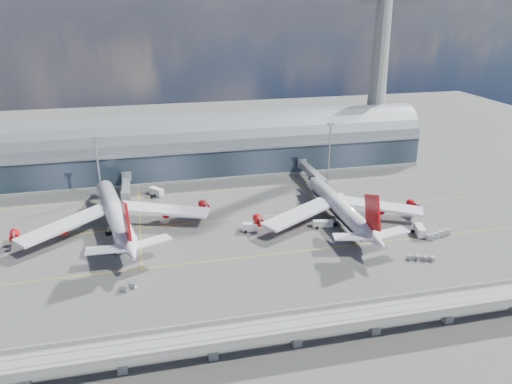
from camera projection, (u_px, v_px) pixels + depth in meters
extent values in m
plane|color=#474744|center=(247.00, 242.00, 168.14)|extent=(500.00, 500.00, 0.00)
cube|color=gold|center=(254.00, 256.00, 159.06)|extent=(200.00, 0.25, 0.01)
cube|color=gold|center=(236.00, 219.00, 186.30)|extent=(200.00, 0.25, 0.01)
cube|color=gold|center=(222.00, 191.00, 213.55)|extent=(200.00, 0.25, 0.01)
cube|color=gold|center=(140.00, 217.00, 187.89)|extent=(0.25, 80.00, 0.01)
cube|color=gold|center=(315.00, 201.00, 202.89)|extent=(0.25, 80.00, 0.01)
cube|color=#202C35|center=(212.00, 157.00, 236.46)|extent=(200.00, 28.00, 14.00)
cylinder|color=slate|center=(212.00, 142.00, 233.94)|extent=(200.00, 28.00, 28.00)
cube|color=gray|center=(216.00, 150.00, 221.23)|extent=(200.00, 1.00, 1.20)
cube|color=gray|center=(212.00, 169.00, 238.76)|extent=(200.00, 30.00, 1.20)
cube|color=gray|center=(372.00, 148.00, 260.29)|extent=(18.00, 18.00, 8.00)
cone|color=gray|center=(379.00, 68.00, 245.55)|extent=(10.00, 10.00, 90.00)
cube|color=gray|center=(297.00, 325.00, 116.22)|extent=(220.00, 8.50, 1.20)
cube|color=gray|center=(303.00, 332.00, 112.19)|extent=(220.00, 0.40, 1.20)
cube|color=gray|center=(292.00, 312.00, 119.45)|extent=(220.00, 0.40, 1.20)
cube|color=gray|center=(299.00, 327.00, 114.62)|extent=(220.00, 0.12, 0.12)
cube|color=gray|center=(295.00, 319.00, 117.35)|extent=(220.00, 0.12, 0.12)
cube|color=gray|center=(24.00, 377.00, 104.44)|extent=(2.20, 2.20, 5.00)
cube|color=gray|center=(122.00, 362.00, 108.72)|extent=(2.20, 2.20, 5.00)
cube|color=gray|center=(213.00, 349.00, 113.01)|extent=(2.20, 2.20, 5.00)
cube|color=gray|center=(297.00, 336.00, 117.30)|extent=(2.20, 2.20, 5.00)
cube|color=gray|center=(375.00, 324.00, 121.58)|extent=(2.20, 2.20, 5.00)
cube|color=gray|center=(448.00, 313.00, 125.87)|extent=(2.20, 2.20, 5.00)
cylinder|color=gray|center=(98.00, 168.00, 202.88)|extent=(0.70, 0.70, 25.00)
cube|color=gray|center=(95.00, 138.00, 198.31)|extent=(3.00, 0.40, 1.00)
cylinder|color=gray|center=(329.00, 152.00, 224.31)|extent=(0.70, 0.70, 25.00)
cube|color=gray|center=(331.00, 124.00, 219.74)|extent=(3.00, 0.40, 1.00)
cylinder|color=white|center=(115.00, 213.00, 175.84)|extent=(15.53, 54.10, 6.49)
cone|color=white|center=(104.00, 186.00, 201.53)|extent=(7.77, 9.10, 6.49)
cone|color=white|center=(131.00, 250.00, 148.11)|extent=(8.46, 13.09, 6.49)
cube|color=#C0080B|center=(126.00, 221.00, 147.84)|extent=(2.76, 12.07, 13.43)
cube|color=white|center=(65.00, 225.00, 168.19)|extent=(30.81, 26.44, 2.62)
cube|color=white|center=(164.00, 209.00, 180.59)|extent=(33.59, 17.93, 2.62)
cylinder|color=#C0080B|center=(63.00, 228.00, 170.35)|extent=(4.06, 5.55, 3.24)
cylinder|color=#C0080B|center=(15.00, 235.00, 164.84)|extent=(4.06, 5.55, 3.24)
cylinder|color=#C0080B|center=(165.00, 212.00, 183.22)|extent=(4.06, 5.55, 3.24)
cylinder|color=#C0080B|center=(204.00, 206.00, 188.73)|extent=(4.06, 5.55, 3.24)
cylinder|color=gray|center=(109.00, 206.00, 193.83)|extent=(0.51, 0.51, 3.04)
cylinder|color=gray|center=(109.00, 231.00, 172.88)|extent=(0.61, 0.61, 3.04)
cylinder|color=gray|center=(127.00, 228.00, 175.26)|extent=(0.61, 0.61, 3.04)
cylinder|color=black|center=(109.00, 234.00, 173.23)|extent=(2.46, 1.88, 1.52)
cylinder|color=black|center=(128.00, 230.00, 175.60)|extent=(2.46, 1.88, 1.52)
cylinder|color=white|center=(339.00, 206.00, 182.73)|extent=(5.95, 48.73, 5.84)
cone|color=white|center=(314.00, 181.00, 207.58)|extent=(5.86, 8.07, 5.84)
cone|color=white|center=(375.00, 239.00, 155.76)|extent=(5.87, 12.10, 5.84)
cube|color=#C0080B|center=(373.00, 212.00, 155.75)|extent=(0.73, 12.05, 13.34)
cube|color=white|center=(299.00, 214.00, 177.78)|extent=(30.60, 21.43, 2.50)
cube|color=white|center=(380.00, 206.00, 184.60)|extent=(30.63, 21.33, 2.50)
cylinder|color=black|center=(338.00, 210.00, 183.31)|extent=(5.06, 43.73, 4.97)
cylinder|color=#C0080B|center=(296.00, 216.00, 180.14)|extent=(3.23, 5.04, 3.22)
cylinder|color=#C0080B|center=(258.00, 220.00, 177.10)|extent=(3.23, 5.04, 3.22)
cylinder|color=#C0080B|center=(379.00, 208.00, 187.21)|extent=(3.23, 5.04, 3.22)
cylinder|color=#C0080B|center=(413.00, 205.00, 190.24)|extent=(3.23, 5.04, 3.22)
cylinder|color=gray|center=(322.00, 200.00, 199.91)|extent=(0.50, 0.50, 3.02)
cylinder|color=gray|center=(334.00, 222.00, 179.97)|extent=(0.60, 0.60, 3.02)
cylinder|color=gray|center=(350.00, 220.00, 181.36)|extent=(0.60, 0.60, 3.02)
cylinder|color=black|center=(334.00, 224.00, 180.32)|extent=(2.22, 1.52, 1.51)
cylinder|color=black|center=(350.00, 223.00, 181.71)|extent=(2.22, 1.52, 1.51)
cube|color=gray|center=(126.00, 185.00, 205.01)|extent=(3.00, 24.00, 3.00)
cube|color=gray|center=(126.00, 196.00, 194.11)|extent=(3.60, 3.60, 3.40)
cylinder|color=gray|center=(126.00, 176.00, 215.90)|extent=(4.40, 4.40, 4.00)
cylinder|color=gray|center=(127.00, 204.00, 195.37)|extent=(0.50, 0.50, 3.40)
cylinder|color=black|center=(127.00, 207.00, 195.85)|extent=(1.40, 0.80, 0.80)
cube|color=gray|center=(311.00, 172.00, 220.27)|extent=(3.00, 28.00, 3.00)
cube|color=gray|center=(323.00, 183.00, 207.55)|extent=(3.60, 3.60, 3.40)
cylinder|color=gray|center=(302.00, 163.00, 232.98)|extent=(4.40, 4.40, 4.00)
cylinder|color=gray|center=(322.00, 191.00, 208.81)|extent=(0.50, 0.50, 3.40)
cylinder|color=black|center=(322.00, 194.00, 209.30)|extent=(1.40, 0.80, 0.80)
cube|color=silver|center=(118.00, 246.00, 162.46)|extent=(3.13, 7.09, 2.54)
cylinder|color=black|center=(120.00, 246.00, 164.90)|extent=(2.54, 1.20, 0.88)
cylinder|color=black|center=(118.00, 252.00, 160.83)|extent=(2.54, 1.20, 0.88)
cube|color=silver|center=(250.00, 227.00, 175.74)|extent=(5.68, 3.53, 2.74)
cylinder|color=black|center=(254.00, 229.00, 176.87)|extent=(1.51, 2.78, 0.95)
cylinder|color=black|center=(246.00, 231.00, 175.49)|extent=(1.51, 2.78, 0.95)
cube|color=silver|center=(323.00, 223.00, 178.97)|extent=(7.47, 3.46, 2.34)
cylinder|color=black|center=(328.00, 225.00, 180.24)|extent=(1.24, 2.37, 0.81)
cylinder|color=black|center=(317.00, 227.00, 178.45)|extent=(1.24, 2.37, 0.81)
cube|color=silver|center=(420.00, 230.00, 172.77)|extent=(4.32, 7.17, 2.91)
cylinder|color=black|center=(415.00, 231.00, 174.99)|extent=(2.97, 1.74, 1.01)
cylinder|color=black|center=(424.00, 236.00, 171.48)|extent=(2.97, 1.74, 1.01)
cube|color=silver|center=(340.00, 198.00, 202.10)|extent=(3.35, 5.03, 2.40)
cylinder|color=black|center=(338.00, 199.00, 203.68)|extent=(2.45, 1.45, 0.83)
cylinder|color=black|center=(343.00, 201.00, 201.28)|extent=(2.45, 1.45, 0.83)
cube|color=silver|center=(156.00, 192.00, 207.75)|extent=(6.17, 7.00, 2.95)
cylinder|color=black|center=(160.00, 193.00, 210.07)|extent=(2.88, 2.52, 1.02)
cylinder|color=black|center=(154.00, 196.00, 206.36)|extent=(2.88, 2.52, 1.02)
cube|color=gray|center=(125.00, 290.00, 140.04)|extent=(2.75, 2.39, 0.29)
cube|color=#A8A8AD|center=(125.00, 288.00, 139.76)|extent=(2.36, 2.13, 1.44)
cube|color=gray|center=(133.00, 287.00, 141.50)|extent=(2.75, 2.39, 0.29)
cube|color=#A8A8AD|center=(133.00, 285.00, 141.22)|extent=(2.36, 2.13, 1.44)
cube|color=gray|center=(410.00, 259.00, 156.92)|extent=(2.46, 2.07, 0.26)
cube|color=#A8A8AD|center=(410.00, 257.00, 156.67)|extent=(2.10, 1.86, 1.31)
cube|color=gray|center=(418.00, 259.00, 156.61)|extent=(2.46, 2.07, 0.26)
cube|color=#A8A8AD|center=(418.00, 258.00, 156.36)|extent=(2.10, 1.86, 1.31)
cube|color=gray|center=(425.00, 260.00, 156.29)|extent=(2.46, 2.07, 0.26)
cube|color=#A8A8AD|center=(425.00, 258.00, 156.04)|extent=(2.10, 1.86, 1.31)
cube|color=gray|center=(432.00, 261.00, 155.98)|extent=(2.46, 2.07, 0.26)
cube|color=#A8A8AD|center=(433.00, 259.00, 155.73)|extent=(2.10, 1.86, 1.31)
cube|color=gray|center=(430.00, 239.00, 169.91)|extent=(2.99, 2.42, 0.32)
cube|color=#A8A8AD|center=(430.00, 237.00, 169.60)|extent=(2.54, 2.19, 1.62)
cube|color=gray|center=(435.00, 237.00, 171.24)|extent=(2.99, 2.42, 0.32)
cube|color=#A8A8AD|center=(436.00, 235.00, 170.93)|extent=(2.54, 2.19, 1.62)
cube|color=gray|center=(441.00, 235.00, 172.57)|extent=(2.99, 2.42, 0.32)
cube|color=#A8A8AD|center=(441.00, 233.00, 172.25)|extent=(2.54, 2.19, 1.62)
cube|color=gray|center=(446.00, 234.00, 173.90)|extent=(2.99, 2.42, 0.32)
cube|color=#A8A8AD|center=(447.00, 231.00, 173.58)|extent=(2.54, 2.19, 1.62)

